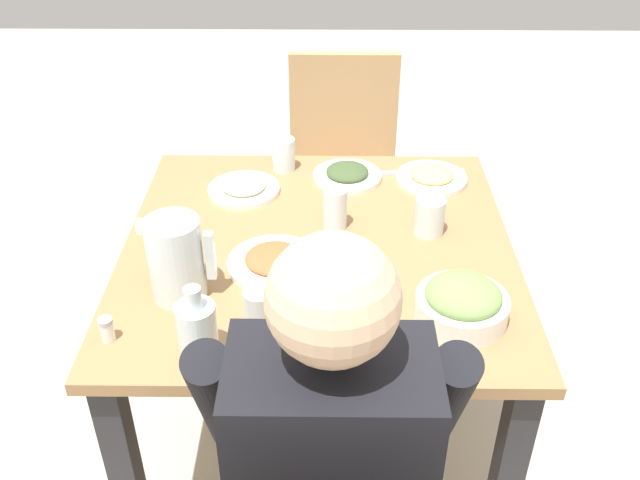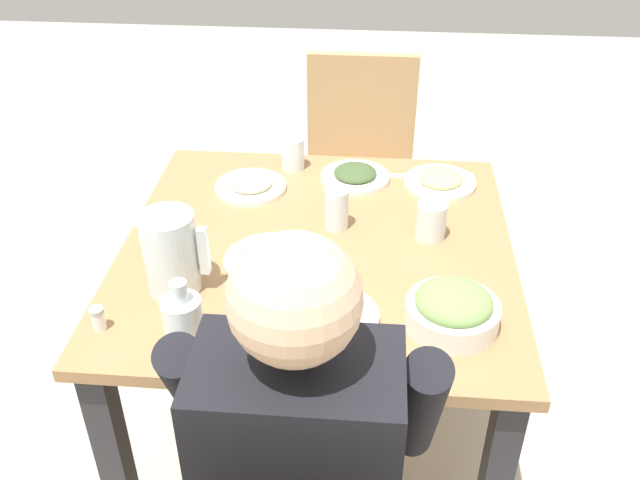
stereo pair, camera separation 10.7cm
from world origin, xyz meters
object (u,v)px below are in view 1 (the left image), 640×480
(water_glass_far_left, at_px, (283,154))
(water_glass_by_pitcher, at_px, (335,208))
(dining_table, at_px, (318,281))
(water_pitcher, at_px, (176,259))
(oil_carafe, at_px, (197,332))
(diner_near, at_px, (330,456))
(plate_rice_curry, at_px, (274,261))
(chair_far, at_px, (343,168))
(water_glass_far_right, at_px, (173,239))
(water_glass_near_right, at_px, (430,216))
(plate_beans, at_px, (244,187))
(plate_yoghurt, at_px, (342,312))
(water_glass_center, at_px, (260,309))
(salt_shaker, at_px, (107,329))
(salad_bowl, at_px, (462,303))
(plate_dolmas, at_px, (347,174))
(plate_fries, at_px, (432,176))

(water_glass_far_left, distance_m, water_glass_by_pitcher, 0.34)
(dining_table, height_order, water_pitcher, water_pitcher)
(water_glass_far_left, bearing_deg, oil_carafe, -99.16)
(diner_near, distance_m, plate_rice_curry, 0.52)
(chair_far, distance_m, water_glass_far_right, 0.98)
(diner_near, xyz_separation_m, water_glass_near_right, (0.25, 0.65, 0.11))
(plate_beans, height_order, water_glass_far_right, water_glass_far_right)
(water_glass_by_pitcher, distance_m, oil_carafe, 0.55)
(chair_far, height_order, plate_yoghurt, chair_far)
(water_glass_center, relative_size, oil_carafe, 0.57)
(water_pitcher, distance_m, water_glass_center, 0.22)
(water_glass_by_pitcher, xyz_separation_m, salt_shaker, (-0.47, -0.43, -0.03))
(dining_table, height_order, chair_far, chair_far)
(salad_bowl, relative_size, plate_beans, 0.99)
(water_pitcher, distance_m, plate_dolmas, 0.66)
(diner_near, bearing_deg, water_glass_by_pitcher, 88.99)
(dining_table, bearing_deg, plate_dolmas, 76.93)
(plate_rice_curry, xyz_separation_m, oil_carafe, (-0.13, -0.30, 0.04))
(plate_beans, relative_size, water_glass_center, 2.11)
(oil_carafe, bearing_deg, water_glass_by_pitcher, 60.04)
(salad_bowl, xyz_separation_m, water_glass_near_right, (-0.03, 0.33, 0.01))
(diner_near, distance_m, plate_yoghurt, 0.32)
(plate_rice_curry, bearing_deg, plate_dolmas, 67.02)
(salad_bowl, xyz_separation_m, plate_fries, (0.01, 0.60, -0.03))
(water_glass_near_right, distance_m, oil_carafe, 0.68)
(water_glass_far_left, bearing_deg, diner_near, -82.13)
(water_glass_center, bearing_deg, water_glass_far_left, 89.17)
(plate_dolmas, height_order, water_glass_by_pitcher, water_glass_by_pitcher)
(plate_rice_curry, height_order, water_glass_near_right, water_glass_near_right)
(plate_beans, bearing_deg, diner_near, -74.22)
(water_pitcher, xyz_separation_m, plate_rice_curry, (0.20, 0.11, -0.08))
(water_glass_center, bearing_deg, water_pitcher, 149.99)
(dining_table, relative_size, water_glass_far_left, 10.06)
(plate_rice_curry, height_order, oil_carafe, oil_carafe)
(diner_near, xyz_separation_m, oil_carafe, (-0.26, 0.20, 0.12))
(plate_fries, relative_size, water_glass_by_pitcher, 1.85)
(salad_bowl, relative_size, plate_rice_curry, 0.88)
(dining_table, bearing_deg, plate_yoghurt, -78.55)
(plate_fries, bearing_deg, plate_beans, -172.46)
(plate_yoghurt, xyz_separation_m, plate_beans, (-0.26, 0.53, -0.00))
(dining_table, distance_m, plate_dolmas, 0.37)
(plate_yoghurt, bearing_deg, water_glass_center, -170.17)
(salad_bowl, relative_size, water_glass_far_right, 1.71)
(dining_table, height_order, water_glass_far_right, water_glass_far_right)
(plate_beans, height_order, oil_carafe, oil_carafe)
(dining_table, height_order, water_glass_near_right, water_glass_near_right)
(water_glass_center, bearing_deg, plate_beans, 99.39)
(water_pitcher, xyz_separation_m, plate_dolmas, (0.38, 0.53, -0.08))
(plate_yoghurt, relative_size, salt_shaker, 3.74)
(water_glass_near_right, distance_m, salt_shaker, 0.81)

